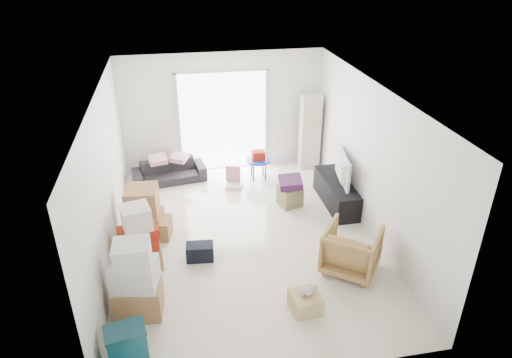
{
  "coord_description": "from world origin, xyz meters",
  "views": [
    {
      "loc": [
        -1.07,
        -6.74,
        4.75
      ],
      "look_at": [
        0.23,
        0.2,
        1.08
      ],
      "focal_mm": 32.0,
      "sensor_mm": 36.0,
      "label": 1
    }
  ],
  "objects_px": {
    "television": "(337,178)",
    "ottoman": "(290,196)",
    "armchair": "(352,248)",
    "wood_crate": "(305,302)",
    "sofa": "(169,169)",
    "tv_console": "(336,193)",
    "storage_bins": "(127,346)",
    "ac_tower": "(310,132)",
    "kids_table": "(258,159)"
  },
  "relations": [
    {
      "from": "television",
      "to": "armchair",
      "type": "bearing_deg",
      "value": 176.31
    },
    {
      "from": "ac_tower",
      "to": "tv_console",
      "type": "bearing_deg",
      "value": -88.4
    },
    {
      "from": "armchair",
      "to": "storage_bins",
      "type": "bearing_deg",
      "value": 56.97
    },
    {
      "from": "television",
      "to": "storage_bins",
      "type": "relative_size",
      "value": 1.8
    },
    {
      "from": "armchair",
      "to": "ottoman",
      "type": "xyz_separation_m",
      "value": [
        -0.45,
        2.18,
        -0.22
      ]
    },
    {
      "from": "television",
      "to": "ottoman",
      "type": "height_order",
      "value": "television"
    },
    {
      "from": "wood_crate",
      "to": "ac_tower",
      "type": "bearing_deg",
      "value": 73.09
    },
    {
      "from": "armchair",
      "to": "ottoman",
      "type": "bearing_deg",
      "value": -41.52
    },
    {
      "from": "ottoman",
      "to": "television",
      "type": "bearing_deg",
      "value": -8.66
    },
    {
      "from": "television",
      "to": "storage_bins",
      "type": "xyz_separation_m",
      "value": [
        -3.9,
        -3.3,
        -0.3
      ]
    },
    {
      "from": "tv_console",
      "to": "armchair",
      "type": "distance_m",
      "value": 2.1
    },
    {
      "from": "television",
      "to": "wood_crate",
      "type": "height_order",
      "value": "television"
    },
    {
      "from": "ac_tower",
      "to": "storage_bins",
      "type": "xyz_separation_m",
      "value": [
        -3.85,
        -5.09,
        -0.59
      ]
    },
    {
      "from": "tv_console",
      "to": "wood_crate",
      "type": "height_order",
      "value": "tv_console"
    },
    {
      "from": "armchair",
      "to": "kids_table",
      "type": "xyz_separation_m",
      "value": [
        -0.85,
        3.45,
        0.06
      ]
    },
    {
      "from": "ac_tower",
      "to": "kids_table",
      "type": "relative_size",
      "value": 2.62
    },
    {
      "from": "tv_console",
      "to": "armchair",
      "type": "relative_size",
      "value": 1.84
    },
    {
      "from": "sofa",
      "to": "storage_bins",
      "type": "xyz_separation_m",
      "value": [
        -0.6,
        -4.94,
        -0.02
      ]
    },
    {
      "from": "tv_console",
      "to": "storage_bins",
      "type": "bearing_deg",
      "value": -139.79
    },
    {
      "from": "tv_console",
      "to": "television",
      "type": "bearing_deg",
      "value": 0.0
    },
    {
      "from": "armchair",
      "to": "wood_crate",
      "type": "height_order",
      "value": "armchair"
    },
    {
      "from": "armchair",
      "to": "wood_crate",
      "type": "bearing_deg",
      "value": 74.92
    },
    {
      "from": "television",
      "to": "storage_bins",
      "type": "bearing_deg",
      "value": 139.61
    },
    {
      "from": "television",
      "to": "sofa",
      "type": "distance_m",
      "value": 3.69
    },
    {
      "from": "storage_bins",
      "to": "wood_crate",
      "type": "relative_size",
      "value": 1.37
    },
    {
      "from": "ac_tower",
      "to": "storage_bins",
      "type": "relative_size",
      "value": 3.07
    },
    {
      "from": "ottoman",
      "to": "sofa",
      "type": "bearing_deg",
      "value": 147.67
    },
    {
      "from": "ac_tower",
      "to": "kids_table",
      "type": "xyz_separation_m",
      "value": [
        -1.28,
        -0.38,
        -0.4
      ]
    },
    {
      "from": "tv_console",
      "to": "ottoman",
      "type": "distance_m",
      "value": 0.94
    },
    {
      "from": "television",
      "to": "sofa",
      "type": "bearing_deg",
      "value": 72.92
    },
    {
      "from": "ac_tower",
      "to": "kids_table",
      "type": "height_order",
      "value": "ac_tower"
    },
    {
      "from": "storage_bins",
      "to": "sofa",
      "type": "bearing_deg",
      "value": 83.03
    },
    {
      "from": "tv_console",
      "to": "storage_bins",
      "type": "distance_m",
      "value": 5.11
    },
    {
      "from": "storage_bins",
      "to": "ac_tower",
      "type": "bearing_deg",
      "value": 52.89
    },
    {
      "from": "television",
      "to": "ottoman",
      "type": "distance_m",
      "value": 1.01
    },
    {
      "from": "tv_console",
      "to": "ottoman",
      "type": "bearing_deg",
      "value": 171.34
    },
    {
      "from": "ac_tower",
      "to": "armchair",
      "type": "bearing_deg",
      "value": -96.31
    },
    {
      "from": "tv_console",
      "to": "ottoman",
      "type": "xyz_separation_m",
      "value": [
        -0.92,
        0.14,
        -0.06
      ]
    },
    {
      "from": "tv_console",
      "to": "television",
      "type": "height_order",
      "value": "television"
    },
    {
      "from": "ac_tower",
      "to": "storage_bins",
      "type": "height_order",
      "value": "ac_tower"
    },
    {
      "from": "television",
      "to": "kids_table",
      "type": "height_order",
      "value": "kids_table"
    },
    {
      "from": "tv_console",
      "to": "armchair",
      "type": "bearing_deg",
      "value": -103.08
    },
    {
      "from": "storage_bins",
      "to": "ottoman",
      "type": "xyz_separation_m",
      "value": [
        2.98,
        3.44,
        -0.08
      ]
    },
    {
      "from": "ac_tower",
      "to": "ottoman",
      "type": "xyz_separation_m",
      "value": [
        -0.87,
        -1.65,
        -0.67
      ]
    },
    {
      "from": "ac_tower",
      "to": "television",
      "type": "relative_size",
      "value": 1.7
    },
    {
      "from": "television",
      "to": "kids_table",
      "type": "distance_m",
      "value": 1.94
    },
    {
      "from": "television",
      "to": "tv_console",
      "type": "bearing_deg",
      "value": 0.0
    },
    {
      "from": "wood_crate",
      "to": "kids_table",
      "type": "bearing_deg",
      "value": 88.4
    },
    {
      "from": "ottoman",
      "to": "kids_table",
      "type": "height_order",
      "value": "kids_table"
    },
    {
      "from": "ac_tower",
      "to": "television",
      "type": "xyz_separation_m",
      "value": [
        0.05,
        -1.79,
        -0.29
      ]
    }
  ]
}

